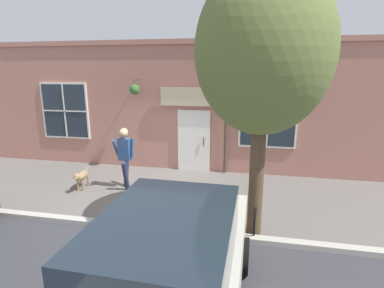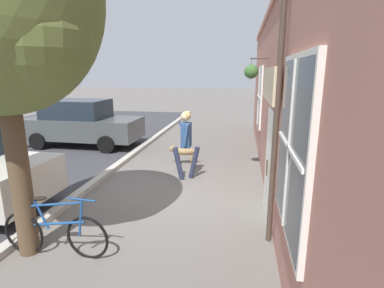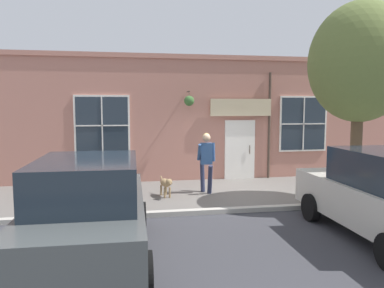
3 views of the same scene
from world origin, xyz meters
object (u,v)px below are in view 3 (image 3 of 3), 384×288
object	(u,v)px
pedestrian_walking	(206,156)
street_tree_by_curb	(358,66)
parked_car_nearest_curb	(89,210)
dog_on_leash	(166,183)
leaning_bicycle	(344,185)

from	to	relation	value
pedestrian_walking	street_tree_by_curb	bearing A→B (deg)	64.90
pedestrian_walking	parked_car_nearest_curb	size ratio (longest dim) A/B	0.42
pedestrian_walking	dog_on_leash	size ratio (longest dim) A/B	1.73
street_tree_by_curb	parked_car_nearest_curb	distance (m)	7.76
pedestrian_walking	leaning_bicycle	world-z (taller)	pedestrian_walking
dog_on_leash	leaning_bicycle	world-z (taller)	leaning_bicycle
pedestrian_walking	street_tree_by_curb	xyz separation A→B (m)	(1.73, 3.70, 2.54)
street_tree_by_curb	parked_car_nearest_curb	world-z (taller)	street_tree_by_curb
street_tree_by_curb	parked_car_nearest_curb	bearing A→B (deg)	-66.75
parked_car_nearest_curb	street_tree_by_curb	bearing A→B (deg)	113.25
parked_car_nearest_curb	dog_on_leash	bearing A→B (deg)	158.17
street_tree_by_curb	leaning_bicycle	size ratio (longest dim) A/B	3.04
dog_on_leash	parked_car_nearest_curb	xyz separation A→B (m)	(4.27, -1.71, 0.48)
dog_on_leash	leaning_bicycle	distance (m)	5.04
street_tree_by_curb	parked_car_nearest_curb	size ratio (longest dim) A/B	1.22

